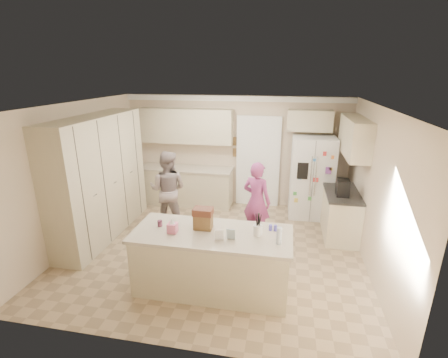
% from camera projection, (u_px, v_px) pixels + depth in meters
% --- Properties ---
extents(floor, '(5.20, 4.60, 0.02)m').
position_uv_depth(floor, '(215.00, 249.00, 5.99)').
color(floor, tan).
rests_on(floor, ground).
extents(ceiling, '(5.20, 4.60, 0.02)m').
position_uv_depth(ceiling, '(214.00, 104.00, 5.16)').
color(ceiling, white).
rests_on(ceiling, wall_back).
extents(wall_back, '(5.20, 0.02, 2.60)m').
position_uv_depth(wall_back, '(235.00, 151.00, 7.72)').
color(wall_back, beige).
rests_on(wall_back, ground).
extents(wall_front, '(5.20, 0.02, 2.60)m').
position_uv_depth(wall_front, '(167.00, 252.00, 3.42)').
color(wall_front, beige).
rests_on(wall_front, ground).
extents(wall_left, '(0.02, 4.60, 2.60)m').
position_uv_depth(wall_left, '(78.00, 174.00, 6.04)').
color(wall_left, beige).
rests_on(wall_left, ground).
extents(wall_right, '(0.02, 4.60, 2.60)m').
position_uv_depth(wall_right, '(376.00, 192.00, 5.10)').
color(wall_right, beige).
rests_on(wall_right, ground).
extents(crown_back, '(5.20, 0.08, 0.12)m').
position_uv_depth(crown_back, '(236.00, 99.00, 7.29)').
color(crown_back, white).
rests_on(crown_back, wall_back).
extents(pantry_bank, '(0.60, 2.60, 2.35)m').
position_uv_depth(pantry_bank, '(100.00, 178.00, 6.21)').
color(pantry_bank, beige).
rests_on(pantry_bank, floor).
extents(back_base_cab, '(2.20, 0.60, 0.88)m').
position_uv_depth(back_base_cab, '(187.00, 186.00, 7.91)').
color(back_base_cab, beige).
rests_on(back_base_cab, floor).
extents(back_countertop, '(2.24, 0.63, 0.04)m').
position_uv_depth(back_countertop, '(186.00, 169.00, 7.76)').
color(back_countertop, '#C0B49E').
rests_on(back_countertop, back_base_cab).
extents(back_upper_cab, '(2.20, 0.35, 0.80)m').
position_uv_depth(back_upper_cab, '(186.00, 126.00, 7.57)').
color(back_upper_cab, beige).
rests_on(back_upper_cab, wall_back).
extents(doorway_opening, '(0.90, 0.06, 2.10)m').
position_uv_depth(doorway_opening, '(258.00, 163.00, 7.68)').
color(doorway_opening, black).
rests_on(doorway_opening, floor).
extents(doorway_casing, '(1.02, 0.03, 2.22)m').
position_uv_depth(doorway_casing, '(258.00, 163.00, 7.64)').
color(doorway_casing, white).
rests_on(doorway_casing, floor).
extents(wall_frame_upper, '(0.15, 0.02, 0.20)m').
position_uv_depth(wall_frame_upper, '(236.00, 141.00, 7.60)').
color(wall_frame_upper, brown).
rests_on(wall_frame_upper, wall_back).
extents(wall_frame_lower, '(0.15, 0.02, 0.20)m').
position_uv_depth(wall_frame_lower, '(236.00, 153.00, 7.69)').
color(wall_frame_lower, brown).
rests_on(wall_frame_lower, wall_back).
extents(refrigerator, '(0.92, 0.72, 1.80)m').
position_uv_depth(refrigerator, '(311.00, 178.00, 7.10)').
color(refrigerator, white).
rests_on(refrigerator, floor).
extents(fridge_seam, '(0.02, 0.02, 1.78)m').
position_uv_depth(fridge_seam, '(313.00, 183.00, 6.77)').
color(fridge_seam, gray).
rests_on(fridge_seam, refrigerator).
extents(fridge_dispenser, '(0.22, 0.03, 0.35)m').
position_uv_depth(fridge_dispenser, '(303.00, 171.00, 6.72)').
color(fridge_dispenser, black).
rests_on(fridge_dispenser, refrigerator).
extents(fridge_handle_l, '(0.02, 0.02, 0.85)m').
position_uv_depth(fridge_handle_l, '(311.00, 176.00, 6.71)').
color(fridge_handle_l, silver).
rests_on(fridge_handle_l, refrigerator).
extents(fridge_handle_r, '(0.02, 0.02, 0.85)m').
position_uv_depth(fridge_handle_r, '(316.00, 176.00, 6.70)').
color(fridge_handle_r, silver).
rests_on(fridge_handle_r, refrigerator).
extents(over_fridge_cab, '(0.95, 0.35, 0.45)m').
position_uv_depth(over_fridge_cab, '(310.00, 121.00, 7.00)').
color(over_fridge_cab, beige).
rests_on(over_fridge_cab, wall_back).
extents(right_base_cab, '(0.60, 1.20, 0.88)m').
position_uv_depth(right_base_cab, '(340.00, 214.00, 6.36)').
color(right_base_cab, beige).
rests_on(right_base_cab, floor).
extents(right_countertop, '(0.63, 1.24, 0.04)m').
position_uv_depth(right_countertop, '(342.00, 193.00, 6.22)').
color(right_countertop, '#2D2B28').
rests_on(right_countertop, right_base_cab).
extents(right_upper_cab, '(0.35, 1.50, 0.70)m').
position_uv_depth(right_upper_cab, '(355.00, 137.00, 6.05)').
color(right_upper_cab, beige).
rests_on(right_upper_cab, wall_right).
extents(coffee_maker, '(0.22, 0.28, 0.30)m').
position_uv_depth(coffee_maker, '(343.00, 188.00, 5.99)').
color(coffee_maker, black).
rests_on(coffee_maker, right_countertop).
extents(island_base, '(2.20, 0.90, 0.88)m').
position_uv_depth(island_base, '(212.00, 262.00, 4.78)').
color(island_base, beige).
rests_on(island_base, floor).
extents(island_top, '(2.28, 0.96, 0.05)m').
position_uv_depth(island_top, '(212.00, 234.00, 4.64)').
color(island_top, '#C0B49E').
rests_on(island_top, island_base).
extents(utensil_crock, '(0.13, 0.13, 0.15)m').
position_uv_depth(utensil_crock, '(258.00, 230.00, 4.54)').
color(utensil_crock, white).
rests_on(utensil_crock, island_top).
extents(tissue_box, '(0.13, 0.13, 0.14)m').
position_uv_depth(tissue_box, '(173.00, 228.00, 4.61)').
color(tissue_box, pink).
rests_on(tissue_box, island_top).
extents(tissue_plume, '(0.08, 0.08, 0.08)m').
position_uv_depth(tissue_plume, '(172.00, 221.00, 4.58)').
color(tissue_plume, white).
rests_on(tissue_plume, tissue_box).
extents(dollhouse_body, '(0.26, 0.18, 0.22)m').
position_uv_depth(dollhouse_body, '(203.00, 222.00, 4.71)').
color(dollhouse_body, brown).
rests_on(dollhouse_body, island_top).
extents(dollhouse_roof, '(0.28, 0.20, 0.10)m').
position_uv_depth(dollhouse_roof, '(203.00, 211.00, 4.66)').
color(dollhouse_roof, '#592D1E').
rests_on(dollhouse_roof, dollhouse_body).
extents(jam_jar, '(0.07, 0.07, 0.09)m').
position_uv_depth(jam_jar, '(160.00, 223.00, 4.80)').
color(jam_jar, '#59263F').
rests_on(jam_jar, island_top).
extents(greeting_card_a, '(0.12, 0.06, 0.16)m').
position_uv_depth(greeting_card_a, '(219.00, 235.00, 4.39)').
color(greeting_card_a, white).
rests_on(greeting_card_a, island_top).
extents(greeting_card_b, '(0.12, 0.05, 0.16)m').
position_uv_depth(greeting_card_b, '(231.00, 234.00, 4.41)').
color(greeting_card_b, silver).
rests_on(greeting_card_b, island_top).
extents(water_bottle, '(0.07, 0.07, 0.24)m').
position_uv_depth(water_bottle, '(279.00, 236.00, 4.28)').
color(water_bottle, silver).
rests_on(water_bottle, island_top).
extents(shaker_salt, '(0.05, 0.05, 0.09)m').
position_uv_depth(shaker_salt, '(271.00, 228.00, 4.67)').
color(shaker_salt, '#4642B7').
rests_on(shaker_salt, island_top).
extents(shaker_pepper, '(0.05, 0.05, 0.09)m').
position_uv_depth(shaker_pepper, '(275.00, 228.00, 4.66)').
color(shaker_pepper, '#4642B7').
rests_on(shaker_pepper, island_top).
extents(teen_boy, '(0.79, 0.62, 1.62)m').
position_uv_depth(teen_boy, '(168.00, 190.00, 6.63)').
color(teen_boy, gray).
rests_on(teen_boy, floor).
extents(teen_girl, '(0.66, 0.55, 1.54)m').
position_uv_depth(teen_girl, '(257.00, 201.00, 6.15)').
color(teen_girl, '#9F3C7F').
rests_on(teen_girl, floor).
extents(fridge_magnets, '(0.76, 0.02, 1.44)m').
position_uv_depth(fridge_magnets, '(313.00, 183.00, 6.76)').
color(fridge_magnets, tan).
rests_on(fridge_magnets, refrigerator).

